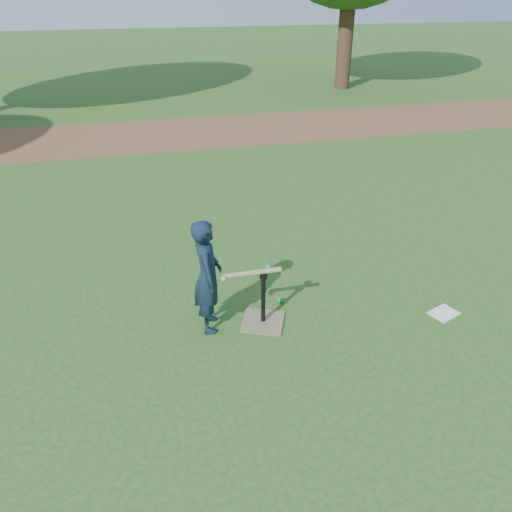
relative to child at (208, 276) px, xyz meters
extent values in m
plane|color=#285116|center=(0.21, 0.27, -0.61)|extent=(80.00, 80.00, 0.00)
cube|color=brown|center=(0.21, 7.77, -0.60)|extent=(24.00, 3.00, 0.01)
imported|color=#101F32|center=(0.00, 0.00, 0.00)|extent=(0.34, 0.48, 1.22)
sphere|color=#0C8D2F|center=(0.84, 0.22, -0.57)|extent=(0.08, 0.08, 0.08)
cube|color=white|center=(2.52, -0.43, -0.60)|extent=(0.36, 0.32, 0.01)
cube|color=#7C6B4F|center=(0.56, -0.08, -0.60)|extent=(0.56, 0.56, 0.02)
cylinder|color=black|center=(0.56, -0.08, -0.31)|extent=(0.05, 0.05, 0.55)
cylinder|color=black|center=(0.56, -0.08, -0.03)|extent=(0.08, 0.08, 0.06)
cylinder|color=tan|center=(0.44, -0.10, 0.03)|extent=(0.60, 0.05, 0.05)
sphere|color=tan|center=(0.14, -0.14, 0.03)|extent=(0.06, 0.06, 0.06)
sphere|color=#0C8D2F|center=(0.62, -0.05, 0.04)|extent=(0.08, 0.08, 0.08)
cylinder|color=#382316|center=(6.71, 12.27, 1.10)|extent=(0.50, 0.50, 3.42)
camera|label=1|loc=(-0.60, -4.25, 2.57)|focal=35.00mm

